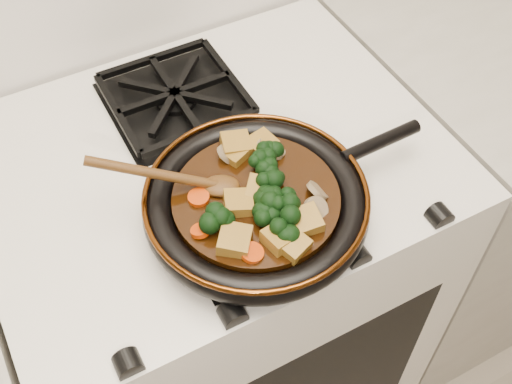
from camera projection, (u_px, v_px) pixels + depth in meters
name	position (u px, v px, depth m)	size (l,w,h in m)	color
stove	(222.00, 293.00, 1.40)	(0.76, 0.60, 0.90)	silver
burner_grate_front	(250.00, 210.00, 0.97)	(0.23, 0.23, 0.03)	black
burner_grate_back	(175.00, 97.00, 1.12)	(0.23, 0.23, 0.03)	black
skillet	(257.00, 203.00, 0.94)	(0.46, 0.33, 0.05)	black
braising_sauce	(256.00, 201.00, 0.93)	(0.24, 0.24, 0.02)	black
tofu_cube_0	(260.00, 190.00, 0.92)	(0.04, 0.04, 0.02)	olive
tofu_cube_1	(234.00, 241.00, 0.87)	(0.04, 0.05, 0.02)	olive
tofu_cube_2	(238.00, 203.00, 0.91)	(0.04, 0.04, 0.02)	olive
tofu_cube_3	(236.00, 154.00, 0.97)	(0.03, 0.04, 0.02)	olive
tofu_cube_4	(305.00, 222.00, 0.89)	(0.04, 0.04, 0.02)	olive
tofu_cube_5	(280.00, 238.00, 0.87)	(0.04, 0.04, 0.02)	olive
tofu_cube_6	(236.00, 145.00, 0.97)	(0.04, 0.04, 0.02)	olive
tofu_cube_7	(262.00, 145.00, 0.98)	(0.04, 0.04, 0.02)	olive
tofu_cube_8	(293.00, 245.00, 0.86)	(0.04, 0.04, 0.02)	olive
broccoli_floret_0	(270.00, 178.00, 0.93)	(0.06, 0.06, 0.05)	black
broccoli_floret_1	(285.00, 206.00, 0.90)	(0.06, 0.06, 0.06)	black
broccoli_floret_2	(264.00, 219.00, 0.89)	(0.06, 0.06, 0.05)	black
broccoli_floret_3	(270.00, 198.00, 0.91)	(0.06, 0.06, 0.05)	black
broccoli_floret_4	(216.00, 223.00, 0.88)	(0.06, 0.06, 0.05)	black
broccoli_floret_5	(276.00, 203.00, 0.90)	(0.06, 0.06, 0.05)	black
broccoli_floret_6	(286.00, 231.00, 0.87)	(0.06, 0.06, 0.05)	black
broccoli_floret_7	(262.00, 166.00, 0.95)	(0.06, 0.06, 0.05)	black
broccoli_floret_8	(270.00, 156.00, 0.96)	(0.06, 0.06, 0.05)	black
carrot_coin_0	(267.00, 177.00, 0.94)	(0.03, 0.03, 0.01)	#C03405
carrot_coin_1	(252.00, 253.00, 0.86)	(0.03, 0.03, 0.01)	#C03405
carrot_coin_2	(201.00, 231.00, 0.88)	(0.03, 0.03, 0.01)	#C03405
carrot_coin_3	(199.00, 197.00, 0.92)	(0.03, 0.03, 0.01)	#C03405
carrot_coin_4	(286.00, 245.00, 0.87)	(0.03, 0.03, 0.01)	#C03405
mushroom_slice_0	(316.00, 209.00, 0.90)	(0.04, 0.04, 0.01)	olive
mushroom_slice_1	(317.00, 191.00, 0.92)	(0.04, 0.04, 0.01)	olive
mushroom_slice_2	(264.00, 149.00, 0.97)	(0.03, 0.03, 0.01)	olive
mushroom_slice_3	(227.00, 154.00, 0.97)	(0.03, 0.03, 0.01)	olive
mushroom_slice_4	(273.00, 150.00, 0.97)	(0.04, 0.04, 0.01)	olive
wooden_spoon	(187.00, 180.00, 0.92)	(0.13, 0.08, 0.20)	#4C2D10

